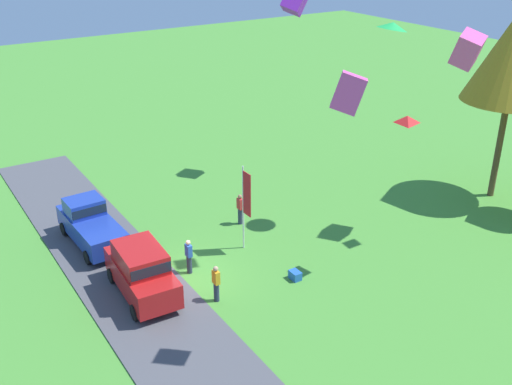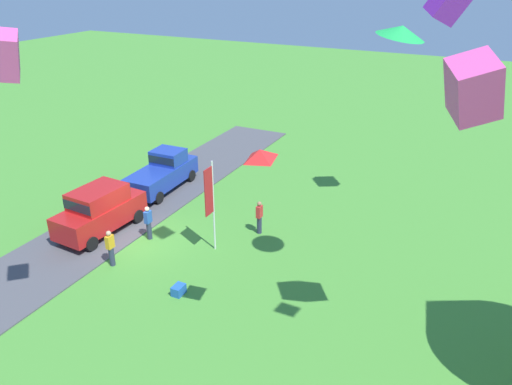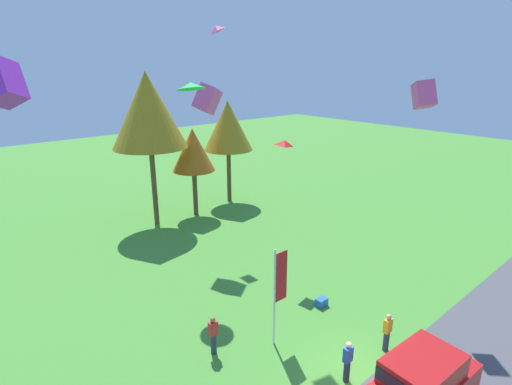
{
  "view_description": "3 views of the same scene",
  "coord_description": "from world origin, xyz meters",
  "px_view_note": "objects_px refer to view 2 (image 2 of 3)",
  "views": [
    {
      "loc": [
        21.1,
        -9.89,
        15.07
      ],
      "look_at": [
        0.31,
        3.45,
        3.52
      ],
      "focal_mm": 42.0,
      "sensor_mm": 36.0,
      "label": 1
    },
    {
      "loc": [
        16.08,
        14.14,
        12.14
      ],
      "look_at": [
        1.38,
        6.79,
        4.52
      ],
      "focal_mm": 35.0,
      "sensor_mm": 36.0,
      "label": 2
    },
    {
      "loc": [
        -10.76,
        -6.7,
        11.26
      ],
      "look_at": [
        1.0,
        6.88,
        5.5
      ],
      "focal_mm": 28.0,
      "sensor_mm": 36.0,
      "label": 3
    }
  ],
  "objects_px": {
    "car_pickup_by_flagpole": "(163,171)",
    "person_beside_suv": "(148,223)",
    "kite_diamond_trailing_tail": "(260,155)",
    "kite_box_over_trees": "(449,1)",
    "person_on_lawn": "(259,217)",
    "person_watching_sky": "(111,248)",
    "cooler_box": "(179,290)",
    "flag_banner": "(210,197)",
    "car_suv_far_end": "(100,208)",
    "kite_box_high_right": "(1,55)",
    "kite_delta_mid_center": "(401,31)",
    "kite_box_near_flag": "(473,89)"
  },
  "relations": [
    {
      "from": "car_pickup_by_flagpole",
      "to": "kite_box_near_flag",
      "type": "relative_size",
      "value": 3.41
    },
    {
      "from": "person_watching_sky",
      "to": "kite_box_over_trees",
      "type": "distance_m",
      "value": 17.92
    },
    {
      "from": "kite_diamond_trailing_tail",
      "to": "kite_box_near_flag",
      "type": "bearing_deg",
      "value": 105.99
    },
    {
      "from": "car_suv_far_end",
      "to": "cooler_box",
      "type": "xyz_separation_m",
      "value": [
        2.55,
        6.28,
        -1.1
      ]
    },
    {
      "from": "car_suv_far_end",
      "to": "person_beside_suv",
      "type": "bearing_deg",
      "value": 101.51
    },
    {
      "from": "kite_box_over_trees",
      "to": "kite_diamond_trailing_tail",
      "type": "bearing_deg",
      "value": -13.72
    },
    {
      "from": "person_watching_sky",
      "to": "flag_banner",
      "type": "height_order",
      "value": "flag_banner"
    },
    {
      "from": "car_pickup_by_flagpole",
      "to": "flag_banner",
      "type": "distance_m",
      "value": 7.97
    },
    {
      "from": "kite_box_near_flag",
      "to": "kite_box_over_trees",
      "type": "bearing_deg",
      "value": -168.78
    },
    {
      "from": "person_watching_sky",
      "to": "kite_delta_mid_center",
      "type": "relative_size",
      "value": 1.16
    },
    {
      "from": "kite_diamond_trailing_tail",
      "to": "kite_box_over_trees",
      "type": "distance_m",
      "value": 12.95
    },
    {
      "from": "person_watching_sky",
      "to": "kite_diamond_trailing_tail",
      "type": "relative_size",
      "value": 2.06
    },
    {
      "from": "car_suv_far_end",
      "to": "person_beside_suv",
      "type": "distance_m",
      "value": 2.58
    },
    {
      "from": "cooler_box",
      "to": "kite_delta_mid_center",
      "type": "bearing_deg",
      "value": 108.85
    },
    {
      "from": "person_beside_suv",
      "to": "kite_box_high_right",
      "type": "relative_size",
      "value": 1.48
    },
    {
      "from": "person_watching_sky",
      "to": "person_beside_suv",
      "type": "height_order",
      "value": "same"
    },
    {
      "from": "car_pickup_by_flagpole",
      "to": "person_watching_sky",
      "type": "bearing_deg",
      "value": 20.09
    },
    {
      "from": "car_suv_far_end",
      "to": "kite_box_high_right",
      "type": "height_order",
      "value": "kite_box_high_right"
    },
    {
      "from": "cooler_box",
      "to": "kite_delta_mid_center",
      "type": "xyz_separation_m",
      "value": [
        -2.42,
        7.1,
        10.07
      ]
    },
    {
      "from": "car_pickup_by_flagpole",
      "to": "person_beside_suv",
      "type": "xyz_separation_m",
      "value": [
        5.14,
        2.86,
        -0.23
      ]
    },
    {
      "from": "flag_banner",
      "to": "kite_box_near_flag",
      "type": "distance_m",
      "value": 12.45
    },
    {
      "from": "kite_diamond_trailing_tail",
      "to": "kite_box_over_trees",
      "type": "relative_size",
      "value": 0.54
    },
    {
      "from": "car_suv_far_end",
      "to": "kite_box_high_right",
      "type": "relative_size",
      "value": 4.08
    },
    {
      "from": "car_pickup_by_flagpole",
      "to": "kite_box_near_flag",
      "type": "bearing_deg",
      "value": 62.63
    },
    {
      "from": "person_on_lawn",
      "to": "kite_delta_mid_center",
      "type": "height_order",
      "value": "kite_delta_mid_center"
    },
    {
      "from": "kite_box_high_right",
      "to": "kite_delta_mid_center",
      "type": "xyz_separation_m",
      "value": [
        -6.97,
        8.68,
        0.3
      ]
    },
    {
      "from": "kite_box_high_right",
      "to": "person_on_lawn",
      "type": "bearing_deg",
      "value": 167.77
    },
    {
      "from": "cooler_box",
      "to": "kite_diamond_trailing_tail",
      "type": "height_order",
      "value": "kite_diamond_trailing_tail"
    },
    {
      "from": "car_suv_far_end",
      "to": "kite_box_over_trees",
      "type": "bearing_deg",
      "value": 120.37
    },
    {
      "from": "flag_banner",
      "to": "kite_diamond_trailing_tail",
      "type": "height_order",
      "value": "kite_diamond_trailing_tail"
    },
    {
      "from": "cooler_box",
      "to": "person_watching_sky",
      "type": "bearing_deg",
      "value": -96.9
    },
    {
      "from": "kite_diamond_trailing_tail",
      "to": "cooler_box",
      "type": "bearing_deg",
      "value": -110.05
    },
    {
      "from": "car_suv_far_end",
      "to": "person_watching_sky",
      "type": "distance_m",
      "value": 3.26
    },
    {
      "from": "kite_box_over_trees",
      "to": "person_on_lawn",
      "type": "bearing_deg",
      "value": -55.27
    },
    {
      "from": "kite_box_over_trees",
      "to": "cooler_box",
      "type": "bearing_deg",
      "value": -34.91
    },
    {
      "from": "person_on_lawn",
      "to": "kite_box_over_trees",
      "type": "distance_m",
      "value": 12.67
    },
    {
      "from": "kite_diamond_trailing_tail",
      "to": "kite_delta_mid_center",
      "type": "xyz_separation_m",
      "value": [
        -4.03,
        2.71,
        3.02
      ]
    },
    {
      "from": "flag_banner",
      "to": "kite_delta_mid_center",
      "type": "bearing_deg",
      "value": 82.44
    },
    {
      "from": "person_beside_suv",
      "to": "kite_delta_mid_center",
      "type": "bearing_deg",
      "value": 86.64
    },
    {
      "from": "kite_box_over_trees",
      "to": "kite_delta_mid_center",
      "type": "xyz_separation_m",
      "value": [
        8.12,
        -0.26,
        -0.35
      ]
    },
    {
      "from": "flag_banner",
      "to": "kite_box_over_trees",
      "type": "distance_m",
      "value": 13.17
    },
    {
      "from": "car_suv_far_end",
      "to": "flag_banner",
      "type": "xyz_separation_m",
      "value": [
        -0.88,
        5.79,
        1.48
      ]
    },
    {
      "from": "person_on_lawn",
      "to": "kite_diamond_trailing_tail",
      "type": "height_order",
      "value": "kite_diamond_trailing_tail"
    },
    {
      "from": "person_watching_sky",
      "to": "flag_banner",
      "type": "distance_m",
      "value": 4.85
    },
    {
      "from": "kite_diamond_trailing_tail",
      "to": "kite_delta_mid_center",
      "type": "height_order",
      "value": "kite_delta_mid_center"
    },
    {
      "from": "car_pickup_by_flagpole",
      "to": "kite_box_over_trees",
      "type": "bearing_deg",
      "value": 99.5
    },
    {
      "from": "person_watching_sky",
      "to": "kite_delta_mid_center",
      "type": "xyz_separation_m",
      "value": [
        -1.96,
        10.91,
        9.39
      ]
    },
    {
      "from": "flag_banner",
      "to": "cooler_box",
      "type": "relative_size",
      "value": 7.83
    },
    {
      "from": "person_beside_suv",
      "to": "cooler_box",
      "type": "height_order",
      "value": "person_beside_suv"
    },
    {
      "from": "kite_diamond_trailing_tail",
      "to": "kite_delta_mid_center",
      "type": "distance_m",
      "value": 5.71
    }
  ]
}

